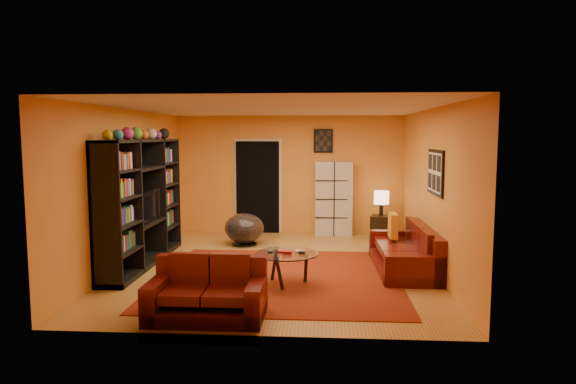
# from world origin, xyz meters

# --- Properties ---
(floor) EXTENTS (6.00, 6.00, 0.00)m
(floor) POSITION_xyz_m (0.00, 0.00, 0.00)
(floor) COLOR olive
(floor) RESTS_ON ground
(ceiling) EXTENTS (6.00, 6.00, 0.00)m
(ceiling) POSITION_xyz_m (0.00, 0.00, 2.60)
(ceiling) COLOR white
(ceiling) RESTS_ON wall_back
(wall_back) EXTENTS (6.00, 0.00, 6.00)m
(wall_back) POSITION_xyz_m (0.00, 3.00, 1.30)
(wall_back) COLOR orange
(wall_back) RESTS_ON floor
(wall_front) EXTENTS (6.00, 0.00, 6.00)m
(wall_front) POSITION_xyz_m (0.00, -3.00, 1.30)
(wall_front) COLOR orange
(wall_front) RESTS_ON floor
(wall_left) EXTENTS (0.00, 6.00, 6.00)m
(wall_left) POSITION_xyz_m (-2.50, 0.00, 1.30)
(wall_left) COLOR orange
(wall_left) RESTS_ON floor
(wall_right) EXTENTS (0.00, 6.00, 6.00)m
(wall_right) POSITION_xyz_m (2.50, 0.00, 1.30)
(wall_right) COLOR orange
(wall_right) RESTS_ON floor
(rug) EXTENTS (3.60, 3.60, 0.01)m
(rug) POSITION_xyz_m (0.10, -0.70, 0.01)
(rug) COLOR #5F190A
(rug) RESTS_ON floor
(doorway) EXTENTS (0.95, 0.10, 2.04)m
(doorway) POSITION_xyz_m (-0.70, 2.96, 1.02)
(doorway) COLOR black
(doorway) RESTS_ON floor
(wall_art_right) EXTENTS (0.03, 1.00, 0.70)m
(wall_art_right) POSITION_xyz_m (2.48, -0.30, 1.60)
(wall_art_right) COLOR black
(wall_art_right) RESTS_ON wall_right
(wall_art_back) EXTENTS (0.42, 0.03, 0.52)m
(wall_art_back) POSITION_xyz_m (0.75, 2.98, 2.05)
(wall_art_back) COLOR black
(wall_art_back) RESTS_ON wall_back
(entertainment_unit) EXTENTS (0.45, 3.00, 2.10)m
(entertainment_unit) POSITION_xyz_m (-2.27, 0.00, 1.05)
(entertainment_unit) COLOR black
(entertainment_unit) RESTS_ON floor
(tv) EXTENTS (0.94, 0.12, 0.54)m
(tv) POSITION_xyz_m (-2.23, -0.04, 0.99)
(tv) COLOR black
(tv) RESTS_ON entertainment_unit
(sofa) EXTENTS (0.91, 2.15, 0.85)m
(sofa) POSITION_xyz_m (2.14, -0.08, 0.29)
(sofa) COLOR #470C09
(sofa) RESTS_ON rug
(loveseat) EXTENTS (1.37, 0.82, 0.85)m
(loveseat) POSITION_xyz_m (-0.63, -2.42, 0.29)
(loveseat) COLOR #470C09
(loveseat) RESTS_ON rug
(throw_pillow) EXTENTS (0.12, 0.42, 0.42)m
(throw_pillow) POSITION_xyz_m (1.95, 0.44, 0.63)
(throw_pillow) COLOR orange
(throw_pillow) RESTS_ON sofa
(coffee_table) EXTENTS (0.93, 0.93, 0.46)m
(coffee_table) POSITION_xyz_m (0.22, -1.06, 0.42)
(coffee_table) COLOR silver
(coffee_table) RESTS_ON floor
(storage_cabinet) EXTENTS (0.81, 0.38, 1.60)m
(storage_cabinet) POSITION_xyz_m (0.99, 2.80, 0.80)
(storage_cabinet) COLOR beige
(storage_cabinet) RESTS_ON floor
(bowl_chair) EXTENTS (0.78, 0.78, 0.63)m
(bowl_chair) POSITION_xyz_m (-0.80, 1.60, 0.34)
(bowl_chair) COLOR black
(bowl_chair) RESTS_ON floor
(side_table) EXTENTS (0.49, 0.49, 0.50)m
(side_table) POSITION_xyz_m (1.97, 2.36, 0.25)
(side_table) COLOR black
(side_table) RESTS_ON floor
(table_lamp) EXTENTS (0.31, 0.31, 0.52)m
(table_lamp) POSITION_xyz_m (1.97, 2.36, 0.87)
(table_lamp) COLOR black
(table_lamp) RESTS_ON side_table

